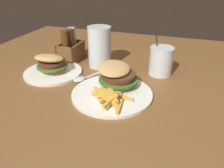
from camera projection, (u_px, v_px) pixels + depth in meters
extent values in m
cube|color=brown|center=(71.00, 110.00, 0.66)|extent=(1.69, 1.27, 0.03)
cylinder|color=brown|center=(220.00, 108.00, 1.33)|extent=(0.08, 0.08, 0.72)
cylinder|color=brown|center=(57.00, 81.00, 1.65)|extent=(0.08, 0.08, 0.72)
cylinder|color=white|center=(112.00, 94.00, 0.71)|extent=(0.26, 0.26, 0.01)
ellipsoid|color=tan|center=(118.00, 83.00, 0.74)|extent=(0.14, 0.12, 0.02)
cylinder|color=#38752D|center=(118.00, 79.00, 0.73)|extent=(0.15, 0.15, 0.01)
cylinder|color=red|center=(118.00, 77.00, 0.73)|extent=(0.12, 0.12, 0.01)
cylinder|color=#4C2D1E|center=(118.00, 75.00, 0.72)|extent=(0.13, 0.13, 0.01)
ellipsoid|color=tan|center=(114.00, 68.00, 0.72)|extent=(0.14, 0.13, 0.04)
cube|color=gold|center=(110.00, 99.00, 0.64)|extent=(0.06, 0.07, 0.03)
cube|color=gold|center=(112.00, 91.00, 0.70)|extent=(0.01, 0.07, 0.02)
cube|color=gold|center=(112.00, 91.00, 0.67)|extent=(0.08, 0.03, 0.02)
cube|color=gold|center=(107.00, 93.00, 0.65)|extent=(0.02, 0.06, 0.02)
cube|color=gold|center=(122.00, 97.00, 0.66)|extent=(0.01, 0.07, 0.02)
cube|color=gold|center=(106.00, 98.00, 0.65)|extent=(0.06, 0.03, 0.01)
cube|color=gold|center=(113.00, 95.00, 0.65)|extent=(0.07, 0.05, 0.01)
cube|color=gold|center=(107.00, 95.00, 0.65)|extent=(0.02, 0.08, 0.03)
cube|color=gold|center=(104.00, 93.00, 0.66)|extent=(0.02, 0.08, 0.03)
cube|color=gold|center=(102.00, 94.00, 0.65)|extent=(0.05, 0.07, 0.02)
cube|color=gold|center=(120.00, 106.00, 0.63)|extent=(0.07, 0.02, 0.01)
cube|color=gold|center=(111.00, 100.00, 0.63)|extent=(0.09, 0.02, 0.01)
cylinder|color=silver|center=(100.00, 47.00, 0.88)|extent=(0.09, 0.09, 0.16)
cylinder|color=#C67F23|center=(100.00, 48.00, 0.89)|extent=(0.08, 0.08, 0.15)
cylinder|color=silver|center=(161.00, 61.00, 0.83)|extent=(0.09, 0.09, 0.11)
cylinder|color=#EFA819|center=(161.00, 64.00, 0.83)|extent=(0.08, 0.08, 0.09)
cylinder|color=black|center=(157.00, 50.00, 0.82)|extent=(0.03, 0.02, 0.18)
ellipsoid|color=silver|center=(79.00, 79.00, 0.79)|extent=(0.06, 0.06, 0.01)
cube|color=silver|center=(95.00, 74.00, 0.84)|extent=(0.10, 0.06, 0.00)
cylinder|color=white|center=(53.00, 72.00, 0.85)|extent=(0.22, 0.22, 0.01)
ellipsoid|color=tan|center=(53.00, 69.00, 0.84)|extent=(0.10, 0.12, 0.02)
cylinder|color=#38752D|center=(52.00, 66.00, 0.84)|extent=(0.12, 0.12, 0.01)
cylinder|color=red|center=(52.00, 64.00, 0.83)|extent=(0.10, 0.10, 0.01)
cylinder|color=#4C2D1E|center=(52.00, 61.00, 0.83)|extent=(0.11, 0.11, 0.01)
ellipsoid|color=tan|center=(49.00, 58.00, 0.81)|extent=(0.10, 0.12, 0.04)
cube|color=brown|center=(72.00, 59.00, 0.98)|extent=(0.12, 0.08, 0.01)
cube|color=brown|center=(65.00, 56.00, 0.92)|extent=(0.01, 0.08, 0.08)
cube|color=brown|center=(77.00, 48.00, 1.01)|extent=(0.01, 0.08, 0.08)
cube|color=brown|center=(79.00, 52.00, 0.95)|extent=(0.12, 0.01, 0.08)
cube|color=brown|center=(63.00, 51.00, 0.97)|extent=(0.12, 0.01, 0.08)
cylinder|color=#512D14|center=(66.00, 46.00, 0.92)|extent=(0.03, 0.03, 0.13)
cylinder|color=#512D14|center=(70.00, 44.00, 0.95)|extent=(0.03, 0.03, 0.13)
cylinder|color=#B2B2B7|center=(72.00, 42.00, 0.97)|extent=(0.03, 0.03, 0.13)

